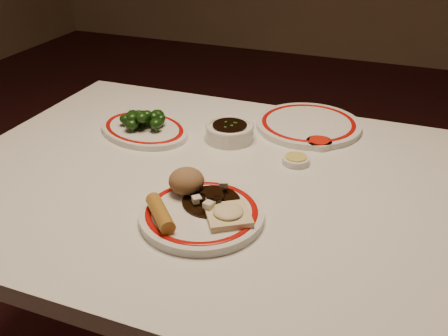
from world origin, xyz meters
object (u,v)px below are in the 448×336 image
(stirfry_heap, at_px, (211,199))
(broccoli_plate, at_px, (144,129))
(dining_table, at_px, (215,210))
(spring_roll, at_px, (160,213))
(main_plate, at_px, (202,214))
(soy_bowl, at_px, (230,132))
(rice_mound, at_px, (186,181))
(broccoli_pile, at_px, (143,118))
(fried_wonton, at_px, (228,214))

(stirfry_heap, relative_size, broccoli_plate, 0.37)
(dining_table, bearing_deg, spring_roll, -96.23)
(main_plate, distance_m, soy_bowl, 0.35)
(broccoli_plate, bearing_deg, stirfry_heap, -42.11)
(dining_table, bearing_deg, stirfry_heap, -71.08)
(dining_table, xyz_separation_m, broccoli_plate, (-0.26, 0.15, 0.10))
(stirfry_heap, bearing_deg, rice_mound, 162.98)
(broccoli_pile, bearing_deg, main_plate, -46.12)
(fried_wonton, bearing_deg, stirfry_heap, 142.37)
(dining_table, xyz_separation_m, rice_mound, (-0.02, -0.11, 0.14))
(soy_bowl, bearing_deg, spring_roll, -88.39)
(dining_table, relative_size, main_plate, 4.47)
(dining_table, bearing_deg, soy_bowl, 100.57)
(broccoli_plate, xyz_separation_m, soy_bowl, (0.22, 0.04, 0.01))
(fried_wonton, distance_m, broccoli_pile, 0.47)
(spring_roll, height_order, broccoli_plate, spring_roll)
(main_plate, bearing_deg, rice_mound, 136.66)
(main_plate, height_order, rice_mound, rice_mound)
(main_plate, xyz_separation_m, soy_bowl, (-0.07, 0.35, 0.01))
(main_plate, bearing_deg, stirfry_heap, 78.66)
(spring_roll, xyz_separation_m, soy_bowl, (-0.01, 0.40, -0.01))
(dining_table, height_order, broccoli_pile, broccoli_pile)
(fried_wonton, bearing_deg, main_plate, 174.73)
(spring_roll, distance_m, soy_bowl, 0.40)
(stirfry_heap, bearing_deg, broccoli_plate, 137.89)
(spring_roll, distance_m, broccoli_pile, 0.43)
(broccoli_pile, bearing_deg, soy_bowl, 9.57)
(rice_mound, relative_size, soy_bowl, 0.60)
(main_plate, xyz_separation_m, broccoli_pile, (-0.30, 0.31, 0.03))
(stirfry_heap, bearing_deg, main_plate, -101.34)
(main_plate, bearing_deg, fried_wonton, -5.27)
(dining_table, relative_size, soy_bowl, 9.89)
(spring_roll, relative_size, broccoli_plate, 0.34)
(broccoli_pile, bearing_deg, fried_wonton, -41.62)
(broccoli_pile, relative_size, soy_bowl, 1.03)
(fried_wonton, bearing_deg, soy_bowl, 110.03)
(main_plate, bearing_deg, broccoli_plate, 133.96)
(spring_roll, bearing_deg, rice_mound, 44.29)
(broccoli_pile, bearing_deg, dining_table, -29.65)
(rice_mound, height_order, fried_wonton, rice_mound)
(rice_mound, xyz_separation_m, fried_wonton, (0.11, -0.06, -0.02))
(stirfry_heap, xyz_separation_m, broccoli_pile, (-0.30, 0.28, 0.01))
(main_plate, height_order, soy_bowl, soy_bowl)
(broccoli_plate, relative_size, soy_bowl, 2.58)
(broccoli_pile, distance_m, soy_bowl, 0.23)
(rice_mound, xyz_separation_m, broccoli_pile, (-0.24, 0.26, -0.00))
(broccoli_plate, bearing_deg, rice_mound, -46.62)
(spring_roll, bearing_deg, main_plate, -1.18)
(main_plate, xyz_separation_m, stirfry_heap, (0.01, 0.03, 0.02))
(spring_roll, relative_size, broccoli_pile, 0.85)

